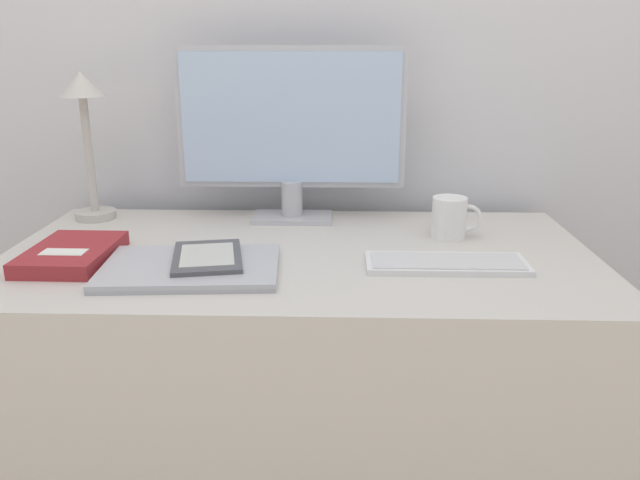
% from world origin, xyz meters
% --- Properties ---
extents(wall_back, '(3.60, 0.05, 2.40)m').
position_xyz_m(wall_back, '(0.00, 0.58, 1.20)').
color(wall_back, silver).
rests_on(wall_back, ground_plane).
extents(desk, '(1.25, 0.67, 0.71)m').
position_xyz_m(desk, '(0.00, 0.17, 0.35)').
color(desk, beige).
rests_on(desk, ground_plane).
extents(monitor, '(0.55, 0.11, 0.42)m').
position_xyz_m(monitor, '(-0.03, 0.42, 0.94)').
color(monitor, '#B7B7BC').
rests_on(monitor, desk).
extents(keyboard, '(0.32, 0.12, 0.01)m').
position_xyz_m(keyboard, '(0.30, 0.08, 0.72)').
color(keyboard, silver).
rests_on(keyboard, desk).
extents(laptop, '(0.35, 0.25, 0.02)m').
position_xyz_m(laptop, '(-0.20, 0.04, 0.72)').
color(laptop, '#A3A3A8').
rests_on(laptop, desk).
extents(ereader, '(0.17, 0.21, 0.01)m').
position_xyz_m(ereader, '(-0.17, 0.07, 0.73)').
color(ereader, '#4C4C51').
rests_on(ereader, laptop).
extents(desk_lamp, '(0.11, 0.11, 0.36)m').
position_xyz_m(desk_lamp, '(-0.53, 0.41, 0.95)').
color(desk_lamp, '#BCB7AD').
rests_on(desk_lamp, desk).
extents(notebook, '(0.16, 0.23, 0.03)m').
position_xyz_m(notebook, '(-0.46, 0.09, 0.72)').
color(notebook, maroon).
rests_on(notebook, desk).
extents(coffee_mug, '(0.11, 0.08, 0.09)m').
position_xyz_m(coffee_mug, '(0.34, 0.27, 0.76)').
color(coffee_mug, white).
rests_on(coffee_mug, desk).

